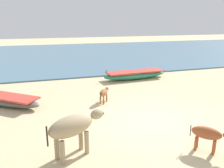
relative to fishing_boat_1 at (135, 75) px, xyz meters
name	(u,v)px	position (x,y,z in m)	size (l,w,h in m)	color
ground	(149,121)	(-1.86, -5.58, -0.26)	(80.00, 80.00, 0.00)	#CCB789
sea_water	(74,54)	(-1.86, 11.08, -0.22)	(60.00, 20.00, 0.08)	slate
fishing_boat_1	(135,75)	(0.00, 0.00, 0.00)	(3.89, 1.19, 0.67)	#338C66
fishing_boat_2	(0,99)	(-6.90, -2.27, -0.03)	(3.56, 3.15, 0.61)	#5B5651
cow_adult_dun	(73,127)	(-4.57, -6.88, 0.53)	(1.61, 0.99, 1.09)	tan
calf_near_rust	(208,134)	(-1.28, -7.72, 0.23)	(0.83, 0.89, 0.68)	#9E4C28
calf_far_brown	(104,93)	(-2.82, -3.34, 0.16)	(0.65, 0.80, 0.57)	brown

